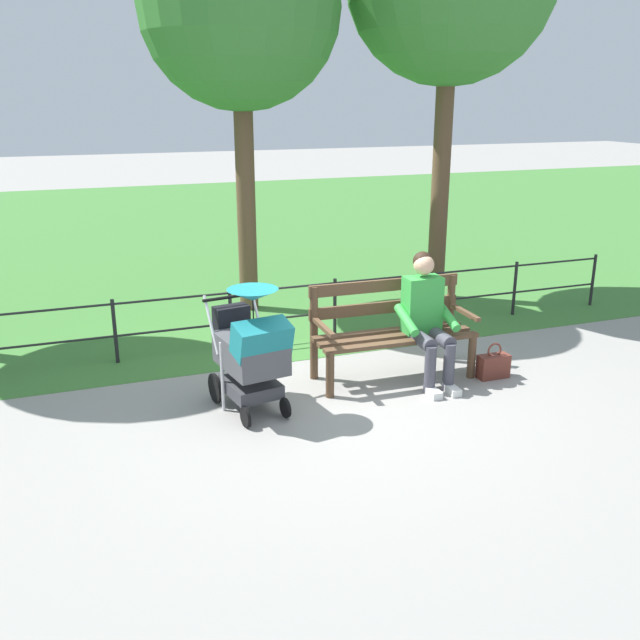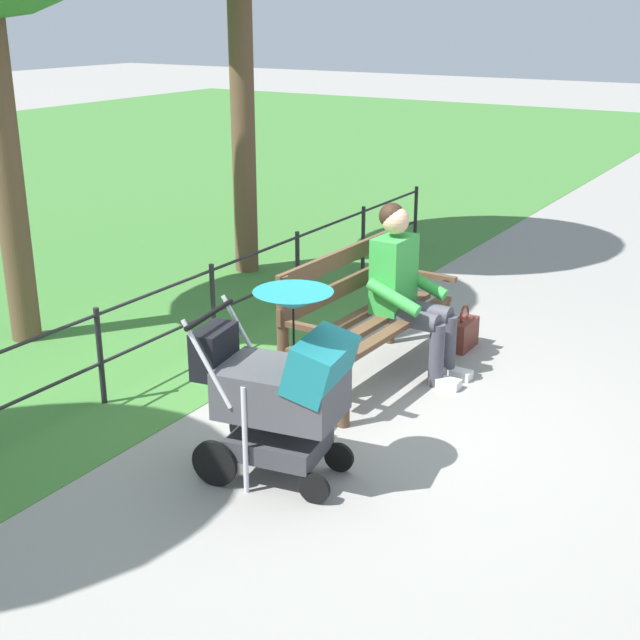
% 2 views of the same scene
% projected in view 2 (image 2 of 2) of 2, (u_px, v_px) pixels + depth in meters
% --- Properties ---
extents(ground_plane, '(60.00, 60.00, 0.00)m').
position_uv_depth(ground_plane, '(324.00, 417.00, 5.81)').
color(ground_plane, gray).
extents(park_bench, '(1.61, 0.64, 0.96)m').
position_uv_depth(park_bench, '(362.00, 310.00, 6.26)').
color(park_bench, brown).
rests_on(park_bench, ground).
extents(person_on_bench, '(0.54, 0.74, 1.28)m').
position_uv_depth(person_on_bench, '(407.00, 286.00, 6.32)').
color(person_on_bench, '#42424C').
rests_on(person_on_bench, ground).
extents(stroller, '(0.63, 0.95, 1.15)m').
position_uv_depth(stroller, '(282.00, 384.00, 4.86)').
color(stroller, black).
rests_on(stroller, ground).
extents(handbag, '(0.32, 0.14, 0.37)m').
position_uv_depth(handbag, '(463.00, 333.00, 6.95)').
color(handbag, brown).
rests_on(handbag, ground).
extents(park_fence, '(8.67, 0.04, 0.70)m').
position_uv_depth(park_fence, '(203.00, 302.00, 6.76)').
color(park_fence, black).
rests_on(park_fence, ground).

